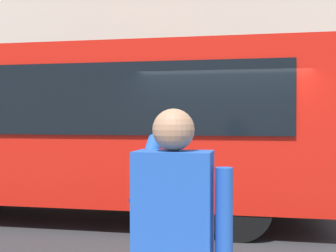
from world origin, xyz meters
The scene contains 3 objects.
ground_plane centered at (0.00, 0.00, 0.00)m, with size 60.00×60.00×0.00m, color #2B2B2D.
red_bus centered at (2.80, -0.52, 1.68)m, with size 9.05×2.54×3.08m.
pedestrian_photographer centered at (-0.05, 4.90, 1.14)m, with size 0.53×0.52×1.70m.
Camera 1 is at (-0.46, 7.15, 1.80)m, focal length 47.35 mm.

